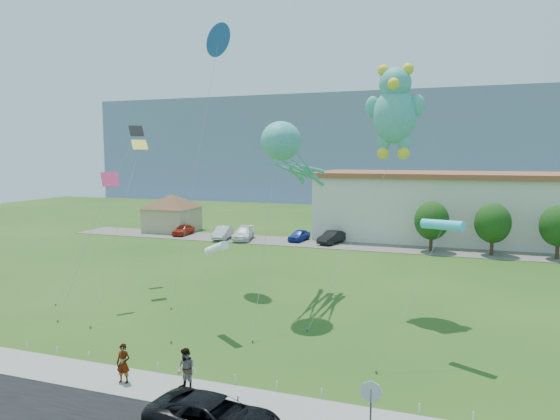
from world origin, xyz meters
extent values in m
plane|color=#224A14|center=(0.00, 0.00, 0.00)|extent=(160.00, 160.00, 0.00)
cube|color=gray|center=(0.00, -2.75, 0.05)|extent=(80.00, 2.50, 0.10)
cube|color=#59544C|center=(0.00, 35.00, 0.03)|extent=(70.00, 6.00, 0.06)
cube|color=slate|center=(0.00, 120.00, 12.50)|extent=(160.00, 50.00, 25.00)
cube|color=tan|center=(-24.00, 38.00, 1.60)|extent=(6.00, 6.00, 3.20)
pyramid|color=brown|center=(-24.00, 38.00, 4.10)|extent=(9.20, 9.20, 1.80)
cylinder|color=slate|center=(9.50, -4.20, 1.10)|extent=(0.07, 0.07, 2.20)
cylinder|color=red|center=(9.50, -4.20, 2.10)|extent=(0.76, 0.04, 0.76)
cylinder|color=white|center=(9.50, -4.22, 2.10)|extent=(0.80, 0.02, 0.80)
cylinder|color=white|center=(-9.00, -1.30, 0.25)|extent=(0.05, 0.05, 0.50)
cylinder|color=white|center=(-7.00, -1.30, 0.25)|extent=(0.05, 0.05, 0.50)
cylinder|color=white|center=(-5.00, -1.30, 0.25)|extent=(0.05, 0.05, 0.50)
cylinder|color=white|center=(-3.00, -1.30, 0.25)|extent=(0.05, 0.05, 0.50)
cylinder|color=white|center=(-1.00, -1.30, 0.25)|extent=(0.05, 0.05, 0.50)
cylinder|color=white|center=(1.00, -1.30, 0.25)|extent=(0.05, 0.05, 0.50)
cylinder|color=white|center=(3.00, -1.30, 0.25)|extent=(0.05, 0.05, 0.50)
cylinder|color=white|center=(5.00, -1.30, 0.25)|extent=(0.05, 0.05, 0.50)
cylinder|color=white|center=(7.00, -1.30, 0.25)|extent=(0.05, 0.05, 0.50)
cylinder|color=white|center=(9.00, -1.30, 0.25)|extent=(0.05, 0.05, 0.50)
cylinder|color=white|center=(11.00, -1.30, 0.25)|extent=(0.05, 0.05, 0.50)
cylinder|color=white|center=(13.00, -1.30, 0.25)|extent=(0.05, 0.05, 0.50)
cylinder|color=#3F2B19|center=(10.00, 34.00, 1.10)|extent=(0.36, 0.36, 2.20)
ellipsoid|color=#14380F|center=(10.00, 34.00, 3.40)|extent=(3.60, 3.60, 4.14)
cylinder|color=#3F2B19|center=(16.00, 34.00, 1.10)|extent=(0.36, 0.36, 2.20)
ellipsoid|color=#14380F|center=(16.00, 34.00, 3.40)|extent=(3.60, 3.60, 4.14)
cylinder|color=#3F2B19|center=(22.00, 34.00, 1.10)|extent=(0.36, 0.36, 2.20)
ellipsoid|color=#14380F|center=(22.00, 34.00, 3.40)|extent=(3.60, 3.60, 4.14)
imported|color=black|center=(4.10, -5.50, 0.79)|extent=(5.50, 3.01, 1.46)
imported|color=gray|center=(-1.77, -2.88, 0.99)|extent=(0.70, 0.50, 1.78)
imported|color=gray|center=(1.27, -2.61, 1.03)|extent=(1.06, 0.93, 1.86)
imported|color=#B02715|center=(-20.67, 35.17, 0.74)|extent=(1.71, 4.02, 1.36)
imported|color=silver|center=(-14.53, 34.04, 0.82)|extent=(2.40, 4.83, 1.52)
imported|color=white|center=(-11.90, 34.37, 0.81)|extent=(3.12, 5.47, 1.49)
imported|color=#1B3197|center=(-5.27, 35.88, 0.73)|extent=(2.10, 4.10, 1.34)
imported|color=black|center=(-1.11, 35.29, 0.79)|extent=(2.73, 4.71, 1.47)
ellipsoid|color=teal|center=(1.56, 9.30, 11.19)|extent=(2.51, 3.26, 2.51)
sphere|color=white|center=(1.11, 8.32, 11.46)|extent=(0.39, 0.39, 0.39)
sphere|color=white|center=(2.00, 8.32, 11.46)|extent=(0.39, 0.39, 0.39)
cylinder|color=slate|center=(1.82, 3.66, 0.08)|extent=(0.10, 0.10, 0.16)
cylinder|color=gray|center=(1.69, 5.98, 5.28)|extent=(0.29, 4.67, 10.24)
ellipsoid|color=teal|center=(8.22, 12.52, 12.81)|extent=(2.83, 2.40, 3.53)
sphere|color=teal|center=(8.22, 12.52, 14.88)|extent=(2.07, 2.07, 2.07)
sphere|color=yellow|center=(7.46, 12.52, 15.75)|extent=(0.76, 0.76, 0.76)
sphere|color=yellow|center=(8.98, 12.52, 15.75)|extent=(0.76, 0.76, 0.76)
sphere|color=yellow|center=(8.22, 11.65, 14.77)|extent=(0.76, 0.76, 0.76)
ellipsoid|color=teal|center=(6.81, 12.52, 13.46)|extent=(0.98, 0.70, 1.37)
ellipsoid|color=teal|center=(9.63, 12.52, 13.46)|extent=(0.98, 0.70, 1.37)
ellipsoid|color=teal|center=(7.57, 12.52, 11.18)|extent=(0.87, 0.76, 1.41)
ellipsoid|color=teal|center=(8.87, 12.52, 11.18)|extent=(0.87, 0.76, 1.41)
sphere|color=yellow|center=(7.57, 12.30, 10.42)|extent=(0.76, 0.76, 0.76)
sphere|color=yellow|center=(8.87, 12.30, 10.42)|extent=(0.76, 0.76, 0.76)
cylinder|color=slate|center=(4.16, 6.41, 0.08)|extent=(0.10, 0.10, 0.16)
cylinder|color=gray|center=(6.19, 9.47, 5.18)|extent=(4.09, 6.14, 10.06)
cube|color=yellow|center=(-10.28, 11.17, 11.08)|extent=(1.29, 1.29, 0.86)
cylinder|color=slate|center=(-8.22, 2.64, 0.08)|extent=(0.10, 0.10, 0.16)
cylinder|color=gray|center=(-9.25, 6.90, 5.52)|extent=(2.09, 8.55, 10.73)
cone|color=blue|center=(-5.68, 15.28, 19.21)|extent=(1.80, 1.33, 1.33)
cylinder|color=slate|center=(-5.61, 7.42, 0.08)|extent=(0.10, 0.10, 0.16)
cylinder|color=gray|center=(-5.65, 11.35, 9.58)|extent=(0.10, 7.89, 18.86)
cube|color=#EE3468|center=(-9.99, 7.23, 8.68)|extent=(1.29, 1.29, 0.86)
cylinder|color=slate|center=(-10.87, 2.87, 0.08)|extent=(0.10, 0.10, 0.16)
cylinder|color=gray|center=(-10.43, 5.05, 4.32)|extent=(0.91, 4.39, 8.33)
cube|color=black|center=(-12.53, 14.02, 12.27)|extent=(1.29, 1.29, 0.86)
cylinder|color=slate|center=(-13.55, 5.54, 0.08)|extent=(0.10, 0.10, 0.16)
cylinder|color=gray|center=(-13.04, 9.78, 6.11)|extent=(1.05, 8.50, 11.92)
cylinder|color=#36CFF3|center=(11.52, 5.10, 6.83)|extent=(0.50, 2.25, 0.87)
cylinder|color=slate|center=(8.84, 1.98, 0.08)|extent=(0.10, 0.10, 0.16)
cylinder|color=gray|center=(10.18, 3.54, 3.39)|extent=(2.71, 3.15, 6.48)
cylinder|color=white|center=(-0.69, 4.41, 5.00)|extent=(0.50, 2.25, 0.87)
cylinder|color=slate|center=(-2.37, 2.12, 0.08)|extent=(0.10, 0.10, 0.16)
cylinder|color=gray|center=(-1.53, 3.26, 2.48)|extent=(1.71, 2.32, 4.65)
camera|label=1|loc=(11.91, -20.89, 10.29)|focal=32.00mm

